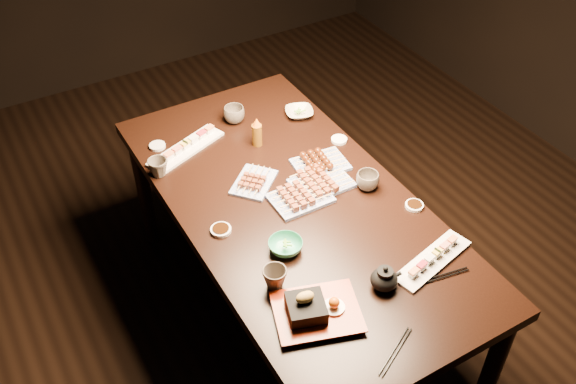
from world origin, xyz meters
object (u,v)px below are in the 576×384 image
object	(u,v)px
edamame_bowl_cream	(299,113)
condiment_bottle	(257,132)
sushi_platter_far	(186,146)
teapot	(384,277)
teacup_mid_right	(367,181)
tempura_tray	(317,305)
edamame_bowl_green	(285,246)
teacup_far_left	(158,168)
dining_table	(294,265)
teacup_far_right	(234,115)
sushi_platter_near	(433,258)
yakitori_plate_right	(322,179)
yakitori_plate_center	(300,194)
yakitori_plate_left	(254,179)
teacup_near_left	(275,278)

from	to	relation	value
edamame_bowl_cream	condiment_bottle	bearing A→B (deg)	-160.19
sushi_platter_far	condiment_bottle	bearing A→B (deg)	136.63
condiment_bottle	teapot	bearing A→B (deg)	-90.50
edamame_bowl_cream	teacup_mid_right	xyz separation A→B (m)	(-0.03, -0.60, 0.02)
sushi_platter_far	edamame_bowl_cream	size ratio (longest dim) A/B	2.94
tempura_tray	edamame_bowl_green	bearing A→B (deg)	97.72
edamame_bowl_cream	teacup_far_left	size ratio (longest dim) A/B	1.55
dining_table	teacup_far_right	distance (m)	0.76
sushi_platter_near	yakitori_plate_right	distance (m)	0.59
dining_table	edamame_bowl_cream	bearing A→B (deg)	55.26
sushi_platter_far	yakitori_plate_center	world-z (taller)	yakitori_plate_center
teacup_mid_right	teacup_far_left	distance (m)	0.88
yakitori_plate_left	teacup_far_left	xyz separation A→B (m)	(-0.32, 0.25, 0.01)
teacup_mid_right	edamame_bowl_green	bearing A→B (deg)	-163.83
yakitori_plate_center	yakitori_plate_left	xyz separation A→B (m)	(-0.12, 0.18, -0.00)
dining_table	tempura_tray	distance (m)	0.71
sushi_platter_near	edamame_bowl_cream	xyz separation A→B (m)	(0.06, 1.06, -0.01)
sushi_platter_far	teapot	distance (m)	1.12
edamame_bowl_cream	tempura_tray	distance (m)	1.19
sushi_platter_near	yakitori_plate_right	size ratio (longest dim) A/B	1.46
dining_table	teacup_mid_right	size ratio (longest dim) A/B	18.81
sushi_platter_far	yakitori_plate_center	xyz separation A→B (m)	(0.27, -0.54, 0.01)
tempura_tray	dining_table	bearing A→B (deg)	85.58
yakitori_plate_center	teacup_far_right	world-z (taller)	teacup_far_right
sushi_platter_near	sushi_platter_far	world-z (taller)	sushi_platter_far
yakitori_plate_center	edamame_bowl_green	world-z (taller)	yakitori_plate_center
yakitori_plate_center	teacup_mid_right	world-z (taller)	teacup_mid_right
teapot	sushi_platter_near	bearing A→B (deg)	14.43
edamame_bowl_cream	condiment_bottle	world-z (taller)	condiment_bottle
yakitori_plate_right	edamame_bowl_green	bearing A→B (deg)	-141.60
dining_table	yakitori_plate_right	bearing A→B (deg)	12.19
sushi_platter_far	edamame_bowl_green	world-z (taller)	sushi_platter_far
yakitori_plate_left	teacup_far_left	bearing A→B (deg)	100.47
teacup_near_left	teapot	bearing A→B (deg)	-30.74
condiment_bottle	yakitori_plate_left	bearing A→B (deg)	-121.25
teacup_mid_right	condiment_bottle	world-z (taller)	condiment_bottle
yakitori_plate_right	tempura_tray	distance (m)	0.68
yakitori_plate_left	teacup_far_right	world-z (taller)	teacup_far_right
yakitori_plate_left	edamame_bowl_cream	size ratio (longest dim) A/B	1.55
yakitori_plate_center	teacup_far_left	world-z (taller)	teacup_far_left
sushi_platter_far	teacup_far_left	distance (m)	0.20
teacup_far_right	tempura_tray	bearing A→B (deg)	-103.08
tempura_tray	teacup_far_right	size ratio (longest dim) A/B	2.92
yakitori_plate_left	tempura_tray	world-z (taller)	tempura_tray
teacup_near_left	teacup_mid_right	world-z (taller)	teacup_near_left
teacup_mid_right	teapot	world-z (taller)	teapot
sushi_platter_near	teapot	distance (m)	0.23
sushi_platter_near	edamame_bowl_green	distance (m)	0.54
edamame_bowl_green	yakitori_plate_left	bearing A→B (deg)	79.13
dining_table	teacup_far_left	world-z (taller)	teacup_far_left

